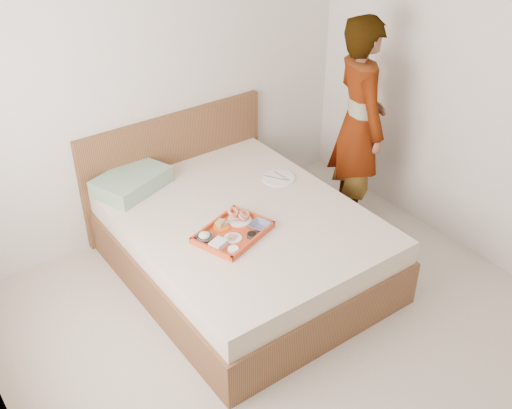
{
  "coord_description": "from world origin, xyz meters",
  "views": [
    {
      "loc": [
        -1.93,
        -1.98,
        2.98
      ],
      "look_at": [
        0.16,
        0.9,
        0.65
      ],
      "focal_mm": 42.55,
      "sensor_mm": 36.0,
      "label": 1
    }
  ],
  "objects": [
    {
      "name": "bed",
      "position": [
        0.11,
        1.0,
        0.27
      ],
      "size": [
        1.65,
        2.0,
        0.53
      ],
      "primitive_type": "cube",
      "color": "brown",
      "rests_on": "ground"
    },
    {
      "name": "cheese_round",
      "position": [
        -0.2,
        0.67,
        0.56
      ],
      "size": [
        0.09,
        0.09,
        0.03
      ],
      "primitive_type": "cylinder",
      "rotation": [
        0.0,
        0.0,
        0.33
      ],
      "color": "white",
      "rests_on": "tray"
    },
    {
      "name": "navy_bowl_big",
      "position": [
        0.1,
        0.78,
        0.56
      ],
      "size": [
        0.18,
        0.18,
        0.03
      ],
      "primitive_type": "imported",
      "rotation": [
        0.0,
        0.0,
        0.33
      ],
      "color": "#162242",
      "rests_on": "tray"
    },
    {
      "name": "headboard",
      "position": [
        0.11,
        1.97,
        0.47
      ],
      "size": [
        1.65,
        0.06,
        0.95
      ],
      "primitive_type": "cube",
      "color": "brown",
      "rests_on": "ground"
    },
    {
      "name": "salad_bowl",
      "position": [
        -0.28,
        0.88,
        0.56
      ],
      "size": [
        0.14,
        0.14,
        0.03
      ],
      "primitive_type": "imported",
      "rotation": [
        0.0,
        0.0,
        0.33
      ],
      "color": "#162242",
      "rests_on": "tray"
    },
    {
      "name": "prawn_plate",
      "position": [
        0.04,
        0.93,
        0.55
      ],
      "size": [
        0.22,
        0.22,
        0.01
      ],
      "primitive_type": "cylinder",
      "rotation": [
        0.0,
        0.0,
        0.33
      ],
      "color": "white",
      "rests_on": "tray"
    },
    {
      "name": "plastic_tub",
      "position": [
        -0.25,
        0.76,
        0.57
      ],
      "size": [
        0.13,
        0.11,
        0.05
      ],
      "primitive_type": "cube",
      "rotation": [
        0.0,
        0.0,
        0.33
      ],
      "color": "silver",
      "rests_on": "tray"
    },
    {
      "name": "ground",
      "position": [
        0.0,
        0.0,
        0.0
      ],
      "size": [
        3.5,
        4.0,
        0.01
      ],
      "primitive_type": "cube",
      "color": "beige",
      "rests_on": "ground"
    },
    {
      "name": "person",
      "position": [
        1.31,
        1.09,
        0.87
      ],
      "size": [
        0.62,
        0.74,
        1.75
      ],
      "primitive_type": "imported",
      "rotation": [
        0.0,
        0.0,
        1.21
      ],
      "color": "silver",
      "rests_on": "ground"
    },
    {
      "name": "bread_plate",
      "position": [
        -0.1,
        0.94,
        0.55
      ],
      "size": [
        0.15,
        0.15,
        0.01
      ],
      "primitive_type": "cylinder",
      "rotation": [
        0.0,
        0.0,
        0.33
      ],
      "color": "orange",
      "rests_on": "tray"
    },
    {
      "name": "pillow",
      "position": [
        -0.37,
        1.78,
        0.6
      ],
      "size": [
        0.64,
        0.53,
        0.13
      ],
      "primitive_type": "cube",
      "rotation": [
        0.0,
        0.0,
        0.35
      ],
      "color": "#8FB598",
      "rests_on": "bed"
    },
    {
      "name": "sauce_dish",
      "position": [
        -0.0,
        0.72,
        0.56
      ],
      "size": [
        0.09,
        0.09,
        0.03
      ],
      "primitive_type": "cylinder",
      "rotation": [
        0.0,
        0.0,
        0.33
      ],
      "color": "black",
      "rests_on": "tray"
    },
    {
      "name": "wall_back",
      "position": [
        0.0,
        2.0,
        1.3
      ],
      "size": [
        3.5,
        0.01,
        2.6
      ],
      "primitive_type": "cube",
      "color": "silver",
      "rests_on": "ground"
    },
    {
      "name": "dinner_plate",
      "position": [
        0.63,
        1.25,
        0.54
      ],
      "size": [
        0.32,
        0.32,
        0.01
      ],
      "primitive_type": "cylinder",
      "rotation": [
        0.0,
        0.0,
        0.24
      ],
      "color": "white",
      "rests_on": "bed"
    },
    {
      "name": "tray",
      "position": [
        -0.09,
        0.83,
        0.55
      ],
      "size": [
        0.59,
        0.5,
        0.05
      ],
      "primitive_type": "cube",
      "rotation": [
        0.0,
        0.0,
        0.33
      ],
      "color": "#CC4520",
      "rests_on": "bed"
    },
    {
      "name": "meat_plate",
      "position": [
        -0.12,
        0.78,
        0.55
      ],
      "size": [
        0.16,
        0.16,
        0.01
      ],
      "primitive_type": "cylinder",
      "rotation": [
        0.0,
        0.0,
        0.33
      ],
      "color": "white",
      "rests_on": "tray"
    }
  ]
}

